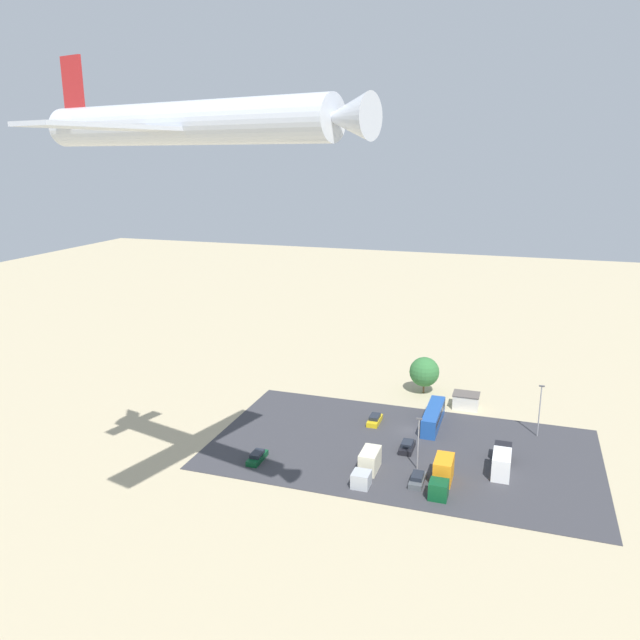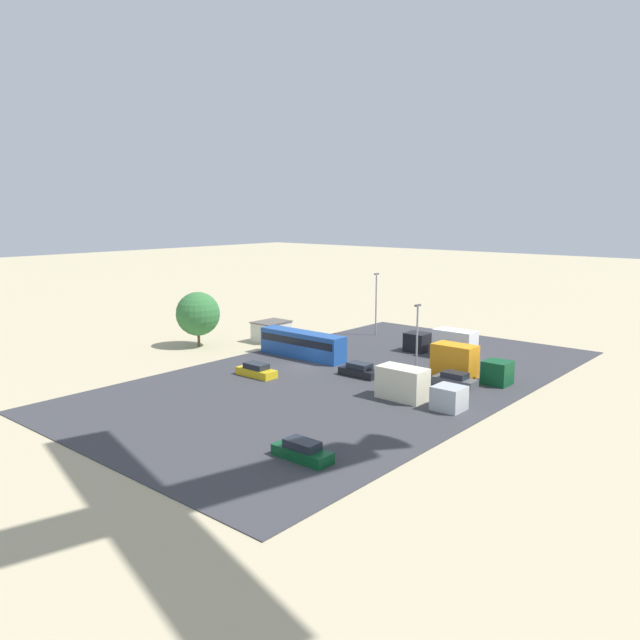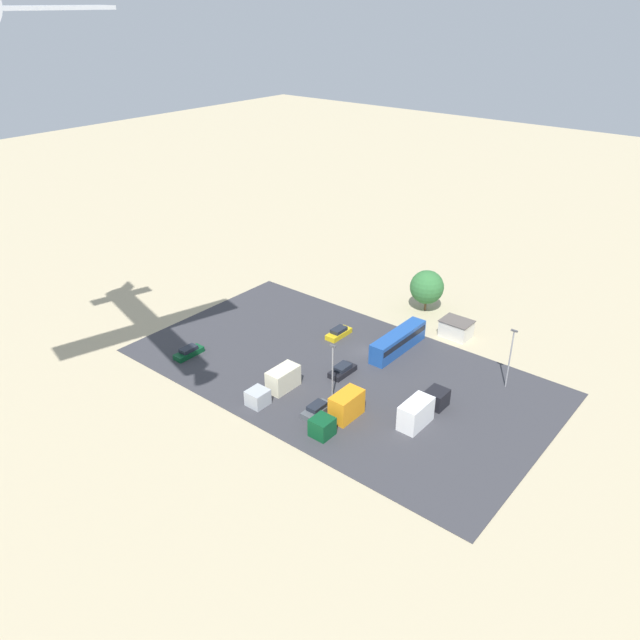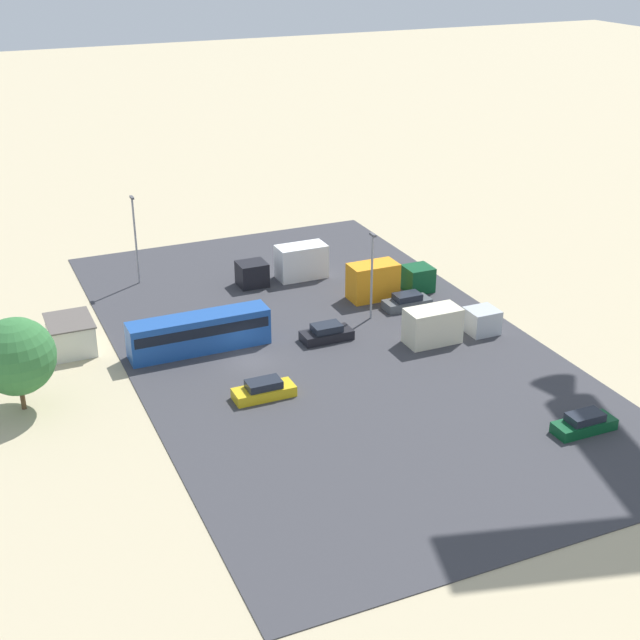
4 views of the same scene
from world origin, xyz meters
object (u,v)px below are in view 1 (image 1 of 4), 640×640
at_px(parked_truck_1, 367,466).
at_px(airplane, 190,123).
at_px(parked_car_3, 417,479).
at_px(parked_truck_0, 502,461).
at_px(parked_truck_2, 442,475).
at_px(bus, 433,416).
at_px(parked_car_0, 375,420).
at_px(shed_building, 466,401).
at_px(parked_car_1, 257,457).
at_px(parked_car_2, 407,447).

bearing_deg(parked_truck_1, airplane, 69.20).
bearing_deg(airplane, parked_car_3, 161.74).
bearing_deg(parked_truck_0, parked_truck_2, -137.70).
relative_size(bus, parked_car_0, 2.53).
height_order(shed_building, parked_car_1, shed_building).
xyz_separation_m(parked_car_1, parked_car_3, (-24.23, -0.94, 0.00)).
xyz_separation_m(parked_truck_2, airplane, (21.16, 27.92, 46.08)).
xyz_separation_m(shed_building, parked_car_3, (3.75, 30.08, -0.72)).
height_order(parked_car_1, parked_truck_2, parked_truck_2).
distance_m(parked_car_2, parked_car_3, 10.21).
distance_m(parked_car_2, parked_truck_1, 10.34).
relative_size(parked_car_3, parked_truck_2, 0.52).
bearing_deg(shed_building, parked_car_2, 71.03).
height_order(parked_truck_1, airplane, airplane).
relative_size(shed_building, parked_truck_0, 0.52).
distance_m(parked_truck_2, airplane, 57.89).
distance_m(bus, parked_car_1, 31.61).
xyz_separation_m(parked_car_2, parked_truck_1, (4.05, 9.48, 0.81)).
relative_size(parked_car_1, parked_car_3, 1.04).
height_order(parked_car_0, airplane, airplane).
xyz_separation_m(parked_car_2, airplane, (14.54, 37.09, 47.07)).
bearing_deg(bus, parked_car_3, 92.24).
height_order(parked_car_1, airplane, airplane).
height_order(shed_building, parked_truck_1, parked_truck_1).
relative_size(parked_car_3, airplane, 0.12).
bearing_deg(bus, parked_car_0, 12.17).
height_order(parked_car_0, parked_car_2, parked_car_2).
xyz_separation_m(parked_car_1, airplane, (-6.43, 26.48, 47.09)).
distance_m(shed_building, parked_truck_0, 23.71).
distance_m(parked_truck_0, airplane, 64.67).
bearing_deg(airplane, bus, 175.09).
relative_size(parked_car_1, airplane, 0.13).
relative_size(parked_car_2, airplane, 0.12).
distance_m(parked_car_1, parked_truck_1, 16.97).
bearing_deg(parked_car_2, parked_car_3, 108.64).
relative_size(bus, parked_truck_2, 1.40).
bearing_deg(parked_truck_2, parked_car_2, -54.17).
bearing_deg(parked_car_1, airplane, -76.35).
height_order(bus, parked_car_0, bus).
distance_m(shed_building, parked_car_2, 21.59).
height_order(parked_car_0, parked_car_3, parked_car_0).
xyz_separation_m(bus, parked_car_0, (9.74, 2.10, -1.11)).
bearing_deg(parked_car_1, parked_truck_0, 13.47).
distance_m(parked_car_0, parked_car_2, 11.16).
distance_m(parked_car_1, parked_truck_0, 36.32).
xyz_separation_m(bus, parked_car_2, (2.47, 10.57, -1.10)).
bearing_deg(parked_car_2, airplane, 68.59).
bearing_deg(parked_truck_2, bus, -78.13).
height_order(parked_car_2, parked_truck_1, parked_truck_1).
height_order(parked_car_3, parked_truck_2, parked_truck_2).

